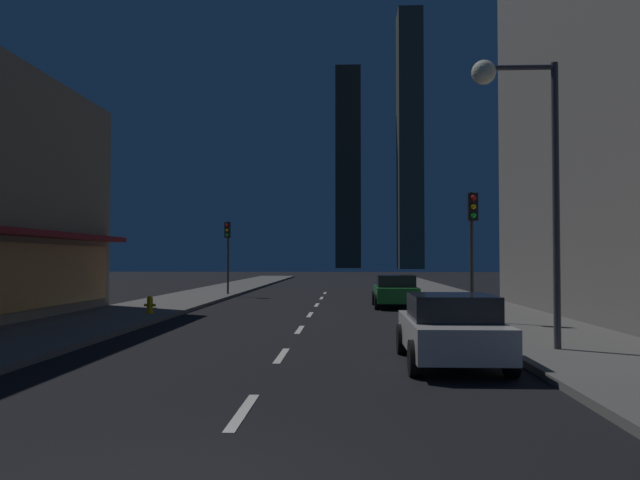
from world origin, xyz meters
TOP-DOWN VIEW (x-y plane):
  - ground_plane at (0.00, 32.00)m, footprint 78.00×136.00m
  - sidewalk_right at (7.00, 32.00)m, footprint 4.00×76.00m
  - sidewalk_left at (-7.00, 32.00)m, footprint 4.00×76.00m
  - lane_marking_center at (0.00, 16.20)m, footprint 0.16×38.60m
  - skyscraper_distant_tall at (1.42, 147.00)m, footprint 6.05×6.95m
  - skyscraper_distant_mid at (15.18, 135.12)m, footprint 5.39×8.13m
  - car_parked_near at (3.60, 7.39)m, footprint 1.98×4.24m
  - car_parked_far at (3.60, 22.78)m, footprint 1.98×4.24m
  - fire_hydrant_far_left at (-5.90, 17.52)m, footprint 0.42×0.30m
  - traffic_light_near_right at (5.50, 14.83)m, footprint 0.32×0.48m
  - traffic_light_far_left at (-5.50, 30.53)m, footprint 0.32×0.48m
  - street_lamp_right at (5.38, 8.73)m, footprint 1.96×0.56m

SIDE VIEW (x-z plane):
  - ground_plane at x=0.00m, z-range -0.10..0.00m
  - lane_marking_center at x=0.00m, z-range 0.00..0.01m
  - sidewalk_right at x=7.00m, z-range 0.00..0.15m
  - sidewalk_left at x=-7.00m, z-range 0.00..0.15m
  - fire_hydrant_far_left at x=-5.90m, z-range 0.13..0.78m
  - car_parked_near at x=3.60m, z-range 0.02..1.47m
  - car_parked_far at x=3.60m, z-range 0.02..1.47m
  - traffic_light_near_right at x=5.50m, z-range 1.09..5.29m
  - traffic_light_far_left at x=-5.50m, z-range 1.09..5.29m
  - street_lamp_right at x=5.38m, z-range 1.78..8.36m
  - skyscraper_distant_tall at x=1.42m, z-range 0.00..48.52m
  - skyscraper_distant_mid at x=15.18m, z-range 0.00..57.51m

